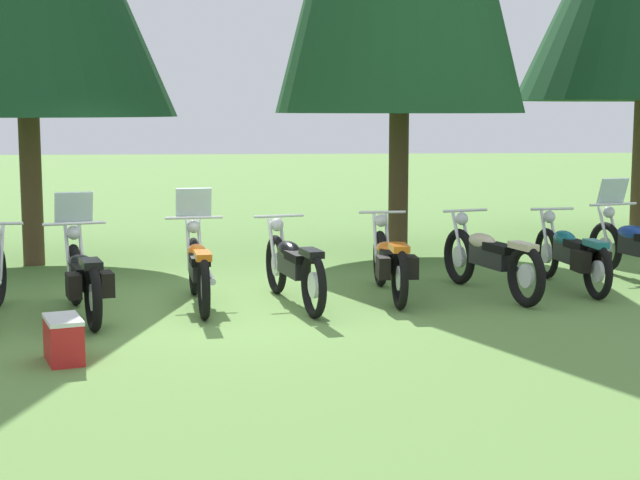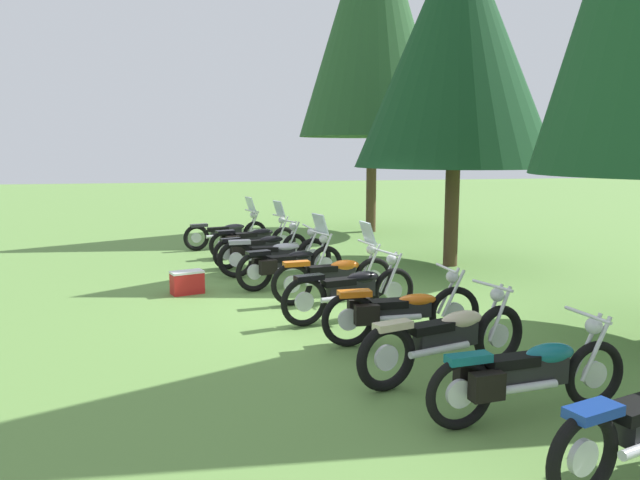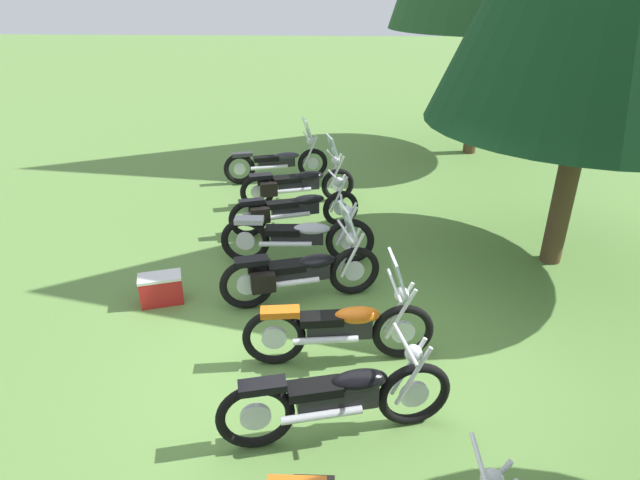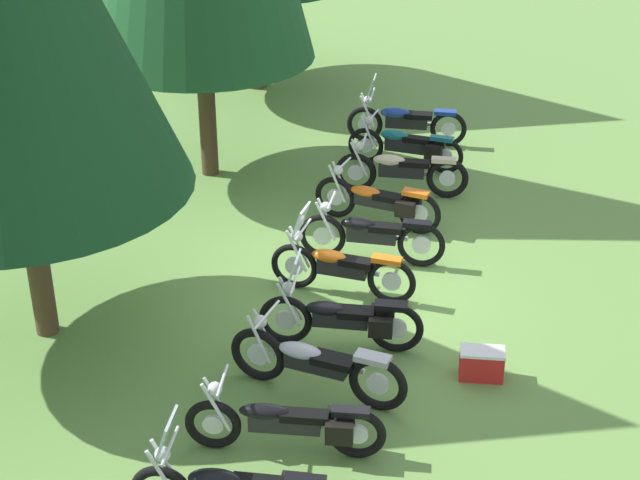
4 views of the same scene
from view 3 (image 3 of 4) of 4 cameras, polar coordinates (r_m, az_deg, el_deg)
The scene contains 9 objects.
ground_plane at distance 6.44m, azimuth 1.16°, elevation -12.57°, with size 80.00×80.00×0.00m, color #608C42.
motorcycle_0 at distance 11.76m, azimuth -4.56°, elevation 8.45°, with size 0.88×2.27×1.35m.
motorcycle_1 at distance 10.43m, azimuth -2.55°, elevation 6.19°, with size 0.97×2.24×1.35m.
motorcycle_2 at distance 9.27m, azimuth -3.01°, elevation 3.34°, with size 0.98×2.27×0.99m.
motorcycle_3 at distance 8.18m, azimuth -2.38°, elevation 0.35°, with size 0.72×2.41×1.04m.
motorcycle_4 at distance 7.20m, azimuth -2.20°, elevation -3.43°, with size 0.97×2.19×1.38m.
motorcycle_5 at distance 6.11m, azimuth 2.42°, elevation -9.38°, with size 0.71×2.22×1.38m.
motorcycle_6 at distance 5.24m, azimuth 2.09°, elevation -16.69°, with size 0.79×2.27×1.03m.
picnic_cooler at distance 7.63m, azimuth -16.85°, elevation -5.09°, with size 0.48×0.65×0.42m.
Camera 3 is at (5.01, 0.11, 4.05)m, focal length 29.50 mm.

